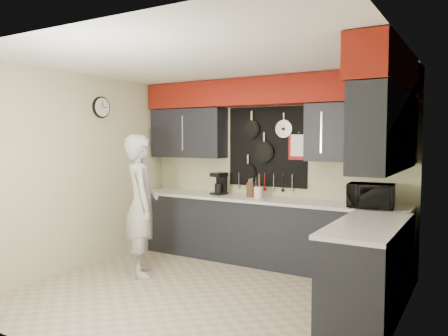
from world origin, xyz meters
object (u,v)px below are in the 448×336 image
Objects in this scene: knife_block at (251,190)px; utensil_crock at (258,192)px; microwave at (371,196)px; person at (141,205)px; coffee_maker at (220,183)px.

knife_block is 0.13m from utensil_crock.
knife_block is (-1.66, 0.10, -0.04)m from microwave.
person reaches higher than microwave.
utensil_crock is 1.62m from person.
microwave reaches higher than utensil_crock.
coffee_maker reaches higher than utensil_crock.
person reaches higher than coffee_maker.
coffee_maker is (-2.20, 0.14, 0.02)m from microwave.
coffee_maker reaches higher than knife_block.
utensil_crock is at bearing -84.78° from person.
utensil_crock is at bearing -15.72° from knife_block.
microwave is 1.54m from utensil_crock.
coffee_maker is at bearing 171.02° from microwave.
knife_block is 0.12× the size of person.
knife_block is 0.64× the size of coffee_maker.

